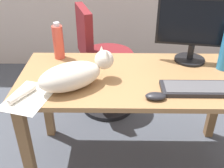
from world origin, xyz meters
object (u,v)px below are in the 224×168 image
object	(u,v)px
office_chair	(102,68)
cat	(74,74)
keyboard	(201,88)
monitor	(195,28)
spray_bottle	(58,42)
computer_mouse	(156,96)

from	to	relation	value
office_chair	cat	world-z (taller)	office_chair
office_chair	keyboard	xyz separation A→B (m)	(0.59, -0.79, 0.30)
keyboard	monitor	bearing A→B (deg)	86.37
keyboard	cat	world-z (taller)	cat
office_chair	keyboard	size ratio (longest dim) A/B	2.15
cat	monitor	bearing A→B (deg)	25.12
office_chair	spray_bottle	distance (m)	0.62
office_chair	keyboard	bearing A→B (deg)	-53.41
office_chair	spray_bottle	bearing A→B (deg)	-124.19
monitor	computer_mouse	world-z (taller)	monitor
office_chair	spray_bottle	size ratio (longest dim) A/B	3.81
computer_mouse	keyboard	bearing A→B (deg)	18.26
monitor	keyboard	world-z (taller)	monitor
spray_bottle	monitor	bearing A→B (deg)	-2.26
office_chair	keyboard	distance (m)	1.03
keyboard	spray_bottle	size ratio (longest dim) A/B	1.77
monitor	spray_bottle	xyz separation A→B (m)	(-0.88, 0.03, -0.11)
office_chair	monitor	size ratio (longest dim) A/B	1.98
monitor	spray_bottle	bearing A→B (deg)	177.74
office_chair	monitor	xyz separation A→B (m)	(0.61, -0.42, 0.51)
computer_mouse	office_chair	bearing A→B (deg)	110.45
office_chair	computer_mouse	size ratio (longest dim) A/B	8.60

